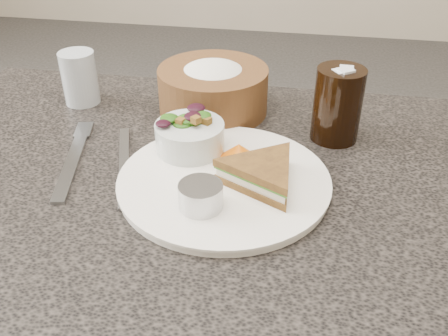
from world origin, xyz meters
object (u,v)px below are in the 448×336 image
bread_basket (213,83)px  water_glass (80,78)px  dressing_ramekin (201,196)px  cola_glass (338,101)px  dinner_plate (224,182)px  sandwich (263,174)px  salad_bowl (190,132)px

bread_basket → water_glass: (-0.25, -0.01, -0.01)m
dressing_ramekin → cola_glass: bearing=54.1°
dinner_plate → bread_basket: bearing=104.7°
sandwich → dinner_plate: bearing=-160.6°
dinner_plate → bread_basket: size_ratio=1.54×
salad_bowl → cola_glass: size_ratio=0.80×
salad_bowl → cola_glass: bearing=24.3°
salad_bowl → cola_glass: (0.22, 0.10, 0.02)m
dinner_plate → water_glass: 0.39m
sandwich → water_glass: size_ratio=1.42×
water_glass → salad_bowl: bearing=-32.3°
dinner_plate → salad_bowl: salad_bowl is taller
bread_basket → dinner_plate: bearing=-75.3°
sandwich → water_glass: bearing=175.1°
dinner_plate → dressing_ramekin: bearing=-104.2°
salad_bowl → water_glass: size_ratio=1.09×
water_glass → cola_glass: bearing=-6.8°
salad_bowl → dressing_ramekin: size_ratio=1.82×
dressing_ramekin → water_glass: bearing=134.8°
dinner_plate → salad_bowl: 0.10m
salad_bowl → cola_glass: cola_glass is taller
dressing_ramekin → salad_bowl: bearing=108.7°
cola_glass → water_glass: bearing=173.2°
salad_bowl → bread_basket: bread_basket is taller
cola_glass → water_glass: (-0.47, 0.06, -0.02)m
dressing_ramekin → cola_glass: cola_glass is taller
dressing_ramekin → water_glass: water_glass is taller
bread_basket → cola_glass: bearing=-16.0°
dinner_plate → cola_glass: size_ratio=2.26×
dinner_plate → bread_basket: 0.24m
bread_basket → salad_bowl: bearing=-91.7°
sandwich → cola_glass: size_ratio=1.05×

